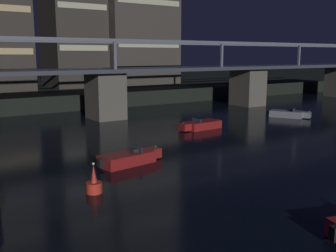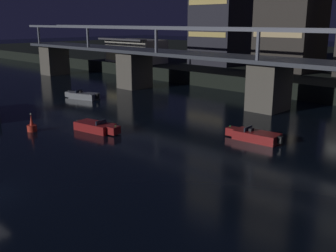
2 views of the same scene
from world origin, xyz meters
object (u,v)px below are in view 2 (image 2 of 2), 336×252
waterfront_pavilion (135,51)px  channel_buoy (32,126)px  speedboat_far_left (83,96)px  river_bridge (270,75)px  speedboat_mid_center (254,136)px  speedboat_far_right (96,127)px

waterfront_pavilion → channel_buoy: size_ratio=7.05×
speedboat_far_left → river_bridge: bearing=26.7°
waterfront_pavilion → speedboat_far_left: 27.56m
speedboat_mid_center → speedboat_far_right: bearing=-147.9°
speedboat_mid_center → speedboat_far_right: 14.64m
speedboat_mid_center → channel_buoy: bearing=-144.4°
river_bridge → waterfront_pavilion: 38.46m
speedboat_far_right → channel_buoy: bearing=-136.1°
waterfront_pavilion → speedboat_far_right: 43.38m
river_bridge → speedboat_far_right: river_bridge is taller
river_bridge → speedboat_far_left: river_bridge is taller
river_bridge → speedboat_far_left: size_ratio=19.38×
speedboat_far_right → channel_buoy: channel_buoy is taller
speedboat_far_right → channel_buoy: (-4.41, -4.25, 0.06)m
river_bridge → channel_buoy: size_ratio=56.69×
speedboat_mid_center → speedboat_far_left: same height
speedboat_far_left → speedboat_far_right: same height
speedboat_far_left → speedboat_far_right: size_ratio=0.98×
river_bridge → speedboat_far_right: 20.99m
waterfront_pavilion → speedboat_far_left: (14.92, -22.82, -4.02)m
river_bridge → speedboat_mid_center: size_ratio=19.08×
waterfront_pavilion → channel_buoy: (25.26, -35.63, -3.96)m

